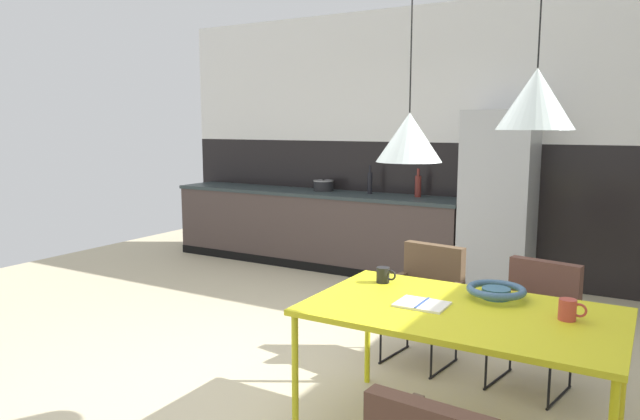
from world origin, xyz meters
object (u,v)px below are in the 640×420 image
at_px(armchair_near_window, 536,310).
at_px(bottle_spice_small, 418,185).
at_px(refrigerator_column, 498,202).
at_px(dining_table, 461,317).
at_px(mug_wide_latte, 568,310).
at_px(bottle_vinegar_dark, 370,182).
at_px(pendant_lamp_over_table_far, 536,99).
at_px(armchair_far_side, 426,289).
at_px(mug_short_terracotta, 384,275).
at_px(open_book, 422,304).
at_px(cooking_pot, 323,186).
at_px(fruit_bowl, 496,291).
at_px(pendant_lamp_over_table_near, 409,137).

bearing_deg(armchair_near_window, bottle_spice_small, -42.30).
bearing_deg(refrigerator_column, dining_table, -79.67).
relative_size(mug_wide_latte, bottle_vinegar_dark, 0.39).
bearing_deg(pendant_lamp_over_table_far, dining_table, 177.71).
relative_size(armchair_near_window, armchair_far_side, 0.98).
distance_m(armchair_far_side, pendant_lamp_over_table_far, 1.84).
distance_m(refrigerator_column, mug_short_terracotta, 2.80).
relative_size(armchair_near_window, bottle_spice_small, 2.58).
distance_m(open_book, mug_wide_latte, 0.71).
bearing_deg(armchair_near_window, cooking_pot, -26.84).
height_order(armchair_far_side, mug_wide_latte, mug_wide_latte).
bearing_deg(mug_wide_latte, refrigerator_column, 109.54).
bearing_deg(mug_wide_latte, fruit_bowl, 154.60).
relative_size(refrigerator_column, mug_wide_latte, 13.94).
xyz_separation_m(mug_wide_latte, cooking_pot, (-3.16, 3.07, 0.16)).
distance_m(armchair_far_side, mug_wide_latte, 1.41).
bearing_deg(bottle_vinegar_dark, pendant_lamp_over_table_near, -61.26).
xyz_separation_m(open_book, cooking_pot, (-2.46, 3.21, 0.21)).
relative_size(open_book, cooking_pot, 1.07).
bearing_deg(armchair_near_window, mug_short_terracotta, 52.59).
distance_m(cooking_pot, pendant_lamp_over_table_far, 4.43).
bearing_deg(mug_wide_latte, pendant_lamp_over_table_far, -149.77).
relative_size(mug_short_terracotta, bottle_vinegar_dark, 0.37).
relative_size(armchair_far_side, pendant_lamp_over_table_near, 0.58).
bearing_deg(mug_wide_latte, mug_short_terracotta, 170.99).
relative_size(refrigerator_column, pendant_lamp_over_table_near, 1.27).
distance_m(refrigerator_column, cooking_pot, 2.11).
bearing_deg(mug_short_terracotta, armchair_far_side, 89.77).
height_order(dining_table, pendant_lamp_over_table_far, pendant_lamp_over_table_far).
bearing_deg(bottle_spice_small, pendant_lamp_over_table_far, -60.87).
bearing_deg(fruit_bowl, mug_short_terracotta, -178.43).
distance_m(mug_wide_latte, bottle_spice_small, 3.66).
distance_m(armchair_far_side, bottle_spice_small, 2.42).
bearing_deg(bottle_vinegar_dark, open_book, -60.12).
relative_size(armchair_far_side, pendant_lamp_over_table_far, 0.65).
xyz_separation_m(mug_short_terracotta, mug_wide_latte, (1.05, -0.17, 0.01)).
height_order(armchair_near_window, mug_wide_latte, mug_wide_latte).
bearing_deg(bottle_spice_small, open_book, -68.57).
height_order(armchair_far_side, pendant_lamp_over_table_far, pendant_lamp_over_table_far).
xyz_separation_m(dining_table, mug_wide_latte, (0.50, 0.09, 0.10)).
distance_m(bottle_spice_small, pendant_lamp_over_table_near, 3.42).
distance_m(refrigerator_column, dining_table, 3.12).
distance_m(dining_table, pendant_lamp_over_table_near, 0.97).
distance_m(armchair_near_window, cooking_pot, 3.66).
xyz_separation_m(dining_table, bottle_vinegar_dark, (-2.05, 3.17, 0.33)).
xyz_separation_m(mug_short_terracotta, pendant_lamp_over_table_near, (0.24, -0.25, 0.83)).
distance_m(pendant_lamp_over_table_near, pendant_lamp_over_table_far, 0.65).
relative_size(refrigerator_column, fruit_bowl, 5.75).
distance_m(fruit_bowl, mug_wide_latte, 0.43).
xyz_separation_m(armchair_near_window, cooking_pot, (-2.87, 2.22, 0.46)).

